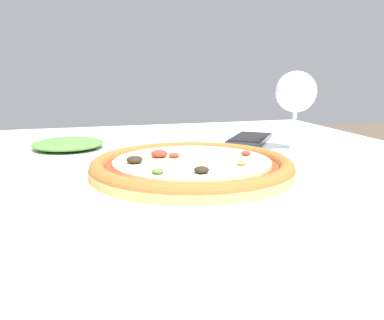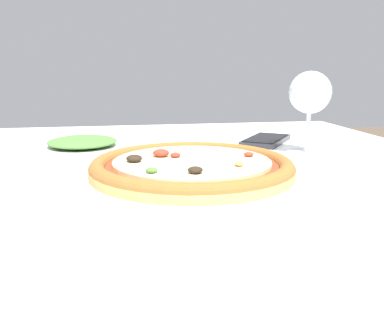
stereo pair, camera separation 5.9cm
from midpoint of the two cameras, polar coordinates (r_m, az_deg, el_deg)
The scene contains 5 objects.
dining_table at distance 0.63m, azimuth -18.37°, elevation -9.63°, with size 1.30×1.12×0.71m.
pizza_plate at distance 0.59m, azimuth -2.86°, elevation -1.28°, with size 0.32×0.32×0.04m.
wine_glass_far_left at distance 0.80m, azimuth 11.64°, elevation 8.49°, with size 0.07×0.07×0.15m.
cell_phone at distance 0.91m, azimuth 5.89°, elevation 2.79°, with size 0.14×0.16×0.01m.
side_plate at distance 0.81m, azimuth -17.86°, elevation 1.48°, with size 0.22×0.22×0.03m.
Camera 1 is at (0.01, -0.58, 0.86)m, focal length 40.00 mm.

